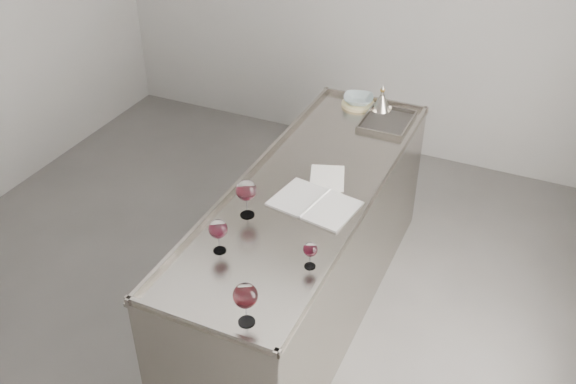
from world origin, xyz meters
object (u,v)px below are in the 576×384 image
at_px(counter, 307,250).
at_px(wine_glass_small, 310,250).
at_px(wine_glass_middle, 218,230).
at_px(wine_funnel, 382,102).
at_px(wine_glass_left, 246,191).
at_px(wine_glass_right, 245,297).
at_px(ceramic_bowl, 358,99).
at_px(notebook, 315,204).

distance_m(counter, wine_glass_small, 0.89).
bearing_deg(wine_glass_middle, wine_funnel, 81.77).
relative_size(wine_glass_left, wine_glass_right, 1.03).
bearing_deg(wine_glass_right, wine_glass_middle, 132.78).
bearing_deg(counter, wine_glass_middle, -103.97).
bearing_deg(counter, ceramic_bowl, 94.47).
height_order(wine_glass_left, notebook, wine_glass_left).
height_order(wine_glass_right, wine_glass_small, wine_glass_right).
bearing_deg(wine_glass_small, wine_glass_left, 152.28).
bearing_deg(ceramic_bowl, wine_funnel, 0.00).
height_order(notebook, ceramic_bowl, ceramic_bowl).
bearing_deg(wine_funnel, wine_glass_right, -87.72).
xyz_separation_m(wine_glass_left, wine_glass_right, (0.36, -0.69, -0.00)).
bearing_deg(notebook, ceramic_bowl, 107.92).
bearing_deg(wine_glass_middle, wine_glass_left, 92.46).
bearing_deg(wine_funnel, wine_glass_small, -83.58).
distance_m(ceramic_bowl, wine_funnel, 0.17).
distance_m(counter, ceramic_bowl, 1.20).
xyz_separation_m(counter, ceramic_bowl, (-0.08, 1.08, 0.51)).
xyz_separation_m(wine_glass_right, wine_funnel, (-0.09, 2.16, -0.09)).
height_order(counter, ceramic_bowl, ceramic_bowl).
relative_size(wine_glass_left, wine_glass_small, 1.54).
bearing_deg(wine_glass_small, ceramic_bowl, 101.85).
relative_size(notebook, ceramic_bowl, 2.39).
xyz_separation_m(counter, wine_glass_left, (-0.19, -0.39, 0.62)).
bearing_deg(wine_glass_left, ceramic_bowl, 85.88).
xyz_separation_m(wine_glass_middle, ceramic_bowl, (0.09, 1.79, -0.09)).
distance_m(wine_glass_right, notebook, 0.94).
xyz_separation_m(wine_glass_left, wine_funnel, (0.27, 1.47, -0.09)).
height_order(wine_glass_small, wine_funnel, wine_funnel).
bearing_deg(wine_funnel, wine_glass_middle, -98.23).
relative_size(wine_glass_middle, wine_funnel, 0.95).
bearing_deg(ceramic_bowl, wine_glass_small, -78.15).
bearing_deg(wine_glass_right, wine_glass_small, 76.69).
height_order(ceramic_bowl, wine_funnel, wine_funnel).
bearing_deg(counter, wine_funnel, 85.63).
relative_size(counter, wine_glass_middle, 13.13).
bearing_deg(ceramic_bowl, notebook, -81.43).
bearing_deg(wine_funnel, ceramic_bowl, 180.00).
height_order(wine_glass_right, ceramic_bowl, wine_glass_right).
xyz_separation_m(wine_glass_middle, wine_glass_right, (0.34, -0.37, 0.02)).
height_order(wine_glass_middle, ceramic_bowl, wine_glass_middle).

